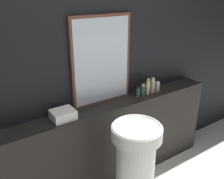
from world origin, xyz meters
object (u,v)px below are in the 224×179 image
(hand_soap_bottle, at_px, (157,87))
(pedestal_sink, at_px, (135,169))
(mirror, at_px, (102,61))
(body_wash_bottle, at_px, (153,86))
(shampoo_bottle, at_px, (138,92))
(lotion_bottle, at_px, (148,87))
(towel_stack, at_px, (63,115))
(conditioner_bottle, at_px, (143,90))

(hand_soap_bottle, bearing_deg, pedestal_sink, -144.69)
(mirror, relative_size, body_wash_bottle, 5.01)
(shampoo_bottle, xyz_separation_m, hand_soap_bottle, (0.26, 0.00, 0.00))
(mirror, relative_size, lotion_bottle, 4.86)
(pedestal_sink, xyz_separation_m, towel_stack, (-0.42, 0.47, 0.44))
(towel_stack, relative_size, hand_soap_bottle, 1.79)
(pedestal_sink, bearing_deg, hand_soap_bottle, 35.31)
(lotion_bottle, distance_m, body_wash_bottle, 0.07)
(towel_stack, distance_m, body_wash_bottle, 1.01)
(pedestal_sink, xyz_separation_m, conditioner_bottle, (0.46, 0.47, 0.45))
(lotion_bottle, bearing_deg, towel_stack, 180.00)
(lotion_bottle, relative_size, hand_soap_bottle, 1.56)
(shampoo_bottle, xyz_separation_m, lotion_bottle, (0.13, 0.00, 0.03))
(mirror, xyz_separation_m, shampoo_bottle, (0.37, -0.09, -0.36))
(body_wash_bottle, bearing_deg, pedestal_sink, -141.58)
(towel_stack, xyz_separation_m, conditioner_bottle, (0.88, 0.00, 0.02))
(towel_stack, xyz_separation_m, lotion_bottle, (0.94, 0.00, 0.04))
(pedestal_sink, distance_m, body_wash_bottle, 0.89)
(body_wash_bottle, relative_size, hand_soap_bottle, 1.52)
(towel_stack, distance_m, hand_soap_bottle, 1.08)
(pedestal_sink, relative_size, towel_stack, 4.72)
(shampoo_bottle, relative_size, conditioner_bottle, 0.86)
(lotion_bottle, bearing_deg, mirror, 169.12)
(pedestal_sink, relative_size, shampoo_bottle, 8.50)
(shampoo_bottle, relative_size, hand_soap_bottle, 0.99)
(conditioner_bottle, bearing_deg, mirror, 167.53)
(mirror, bearing_deg, pedestal_sink, -92.95)
(mirror, height_order, towel_stack, mirror)
(conditioner_bottle, distance_m, hand_soap_bottle, 0.20)
(towel_stack, bearing_deg, body_wash_bottle, 0.00)
(body_wash_bottle, bearing_deg, towel_stack, 180.00)
(pedestal_sink, xyz_separation_m, mirror, (0.03, 0.56, 0.81))
(mirror, xyz_separation_m, towel_stack, (-0.45, -0.09, -0.37))
(mirror, distance_m, lotion_bottle, 0.60)
(pedestal_sink, xyz_separation_m, shampoo_bottle, (0.39, 0.47, 0.45))
(mirror, distance_m, conditioner_bottle, 0.56)
(mirror, relative_size, conditioner_bottle, 6.58)
(conditioner_bottle, relative_size, body_wash_bottle, 0.76)
(body_wash_bottle, bearing_deg, hand_soap_bottle, 0.00)
(shampoo_bottle, distance_m, conditioner_bottle, 0.06)
(towel_stack, height_order, lotion_bottle, lotion_bottle)
(pedestal_sink, height_order, towel_stack, towel_stack)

